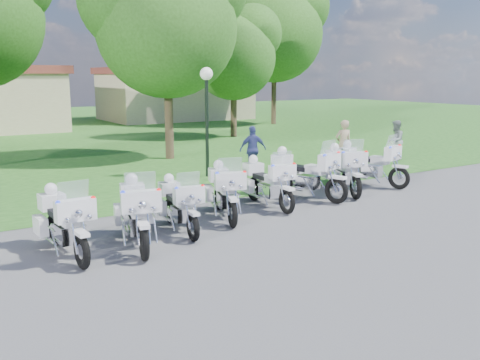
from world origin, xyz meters
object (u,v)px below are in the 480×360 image
motorcycle_1 (137,212)px  bystander_c (253,150)px  motorcycle_0 (64,221)px  motorcycle_5 (304,173)px  bystander_b (395,141)px  motorcycle_3 (224,190)px  motorcycle_7 (369,163)px  lamp_post (207,94)px  bystander_a (343,144)px  motorcycle_4 (267,182)px  motorcycle_6 (343,169)px  motorcycle_2 (179,204)px

motorcycle_1 → bystander_c: bearing=-124.9°
motorcycle_0 → motorcycle_1: bearing=170.4°
motorcycle_5 → bystander_b: bearing=-171.9°
motorcycle_3 → motorcycle_7: (5.99, 0.94, 0.03)m
motorcycle_1 → motorcycle_3: motorcycle_1 is taller
lamp_post → bystander_a: size_ratio=2.06×
bystander_a → motorcycle_4: bearing=42.8°
motorcycle_5 → bystander_a: bearing=-160.5°
motorcycle_7 → bystander_c: bystander_c is taller
motorcycle_0 → motorcycle_3: (4.15, 0.80, 0.00)m
motorcycle_4 → lamp_post: size_ratio=0.63×
bystander_b → motorcycle_6: bearing=-1.5°
motorcycle_1 → bystander_c: bystander_c is taller
motorcycle_6 → motorcycle_7: size_ratio=0.98×
motorcycle_4 → motorcycle_1: bearing=21.1°
motorcycle_3 → bystander_c: bystander_c is taller
bystander_c → lamp_post: bearing=4.8°
motorcycle_3 → bystander_b: bystander_b is taller
motorcycle_1 → motorcycle_0: bearing=8.0°
bystander_b → motorcycle_2: bearing=-10.3°
motorcycle_2 → motorcycle_3: motorcycle_3 is taller
bystander_b → bystander_c: size_ratio=0.97×
lamp_post → bystander_b: lamp_post is taller
motorcycle_1 → bystander_b: 14.21m
motorcycle_5 → motorcycle_2: bearing=-2.6°
motorcycle_6 → lamp_post: size_ratio=0.64×
motorcycle_7 → lamp_post: (-3.71, 4.07, 2.17)m
motorcycle_5 → motorcycle_6: motorcycle_5 is taller
motorcycle_3 → bystander_c: (4.01, 4.72, 0.18)m
motorcycle_4 → bystander_c: (2.44, 4.36, 0.19)m
motorcycle_0 → motorcycle_7: bearing=-173.1°
motorcycle_7 → bystander_b: size_ratio=1.46×
motorcycle_1 → motorcycle_7: motorcycle_7 is taller
motorcycle_0 → motorcycle_6: (8.71, 1.40, 0.04)m
motorcycle_1 → motorcycle_2: bearing=-143.3°
motorcycle_6 → bystander_c: 4.16m
motorcycle_2 → motorcycle_7: motorcycle_7 is taller
motorcycle_6 → motorcycle_4: bearing=26.9°
motorcycle_3 → motorcycle_7: size_ratio=0.95×
motorcycle_6 → bystander_c: bearing=-60.0°
motorcycle_4 → bystander_c: bearing=-115.6°
motorcycle_0 → motorcycle_3: 4.23m
motorcycle_1 → bystander_c: (6.70, 5.69, 0.15)m
lamp_post → bystander_c: (1.73, -0.29, -2.02)m
motorcycle_7 → bystander_a: bystander_a is taller
motorcycle_6 → lamp_post: bearing=-40.2°
motorcycle_3 → lamp_post: 5.92m
lamp_post → bystander_b: 8.66m
motorcycle_4 → motorcycle_6: bearing=-171.7°
motorcycle_3 → bystander_b: bearing=-140.1°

